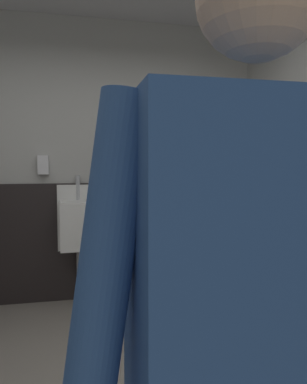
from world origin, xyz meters
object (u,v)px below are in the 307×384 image
(person, at_px, (255,336))
(urinal_left, at_px, (79,224))
(urinal_middle, at_px, (155,222))
(trash_bin, at_px, (260,290))
(soap_dispenser, at_px, (43,165))

(person, bearing_deg, urinal_left, 94.62)
(urinal_middle, xyz_separation_m, trash_bin, (0.74, -0.77, -0.50))
(urinal_middle, distance_m, soap_dispenser, 1.22)
(urinal_middle, distance_m, person, 3.06)
(urinal_left, relative_size, trash_bin, 2.24)
(urinal_left, distance_m, trash_bin, 1.75)
(urinal_left, height_order, urinal_middle, same)
(urinal_middle, bearing_deg, soap_dispenser, 173.64)
(urinal_middle, bearing_deg, trash_bin, -46.27)
(urinal_left, relative_size, soap_dispenser, 6.89)
(person, relative_size, soap_dispenser, 9.66)
(urinal_middle, bearing_deg, urinal_left, 180.00)
(person, relative_size, trash_bin, 3.14)
(trash_bin, height_order, soap_dispenser, soap_dispenser)
(urinal_left, distance_m, soap_dispenser, 0.66)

